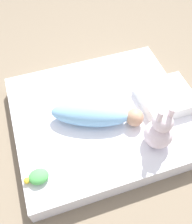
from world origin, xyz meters
The scene contains 6 objects.
ground_plane centered at (0.00, 0.00, 0.00)m, with size 12.00×12.00×0.00m, color #7A6B56.
bed_mattress centered at (0.00, 0.00, 0.07)m, with size 1.18×1.04×0.14m.
swaddled_baby centered at (0.06, 0.05, 0.21)m, with size 0.59×0.35×0.15m.
pillow centered at (-0.45, 0.05, 0.19)m, with size 0.35×0.32×0.09m.
bunny_plush centered at (-0.25, 0.32, 0.26)m, with size 0.18×0.18×0.33m.
turtle_plush centered at (0.49, 0.33, 0.17)m, with size 0.14×0.10×0.06m.
Camera 1 is at (0.36, 0.98, 1.58)m, focal length 42.00 mm.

